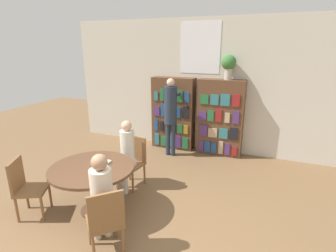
# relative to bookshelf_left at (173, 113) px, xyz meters

# --- Properties ---
(wall_back) EXTENTS (6.40, 0.07, 3.00)m
(wall_back) POSITION_rel_bookshelf_left_xyz_m (0.56, 0.19, 0.66)
(wall_back) COLOR beige
(wall_back) RESTS_ON ground_plane
(bookshelf_left) EXTENTS (1.00, 0.34, 1.70)m
(bookshelf_left) POSITION_rel_bookshelf_left_xyz_m (0.00, 0.00, 0.00)
(bookshelf_left) COLOR brown
(bookshelf_left) RESTS_ON ground_plane
(bookshelf_right) EXTENTS (1.00, 0.34, 1.70)m
(bookshelf_right) POSITION_rel_bookshelf_left_xyz_m (1.12, -0.00, -0.00)
(bookshelf_right) COLOR brown
(bookshelf_right) RESTS_ON ground_plane
(flower_vase) EXTENTS (0.31, 0.31, 0.52)m
(flower_vase) POSITION_rel_bookshelf_left_xyz_m (1.23, 0.00, 1.18)
(flower_vase) COLOR #B7AD9E
(flower_vase) RESTS_ON bookshelf_right
(reading_table) EXTENTS (1.21, 1.21, 0.72)m
(reading_table) POSITION_rel_bookshelf_left_xyz_m (-0.14, -2.92, -0.24)
(reading_table) COLOR brown
(reading_table) RESTS_ON ground_plane
(chair_near_camera) EXTENTS (0.54, 0.54, 0.87)m
(chair_near_camera) POSITION_rel_bookshelf_left_xyz_m (-0.98, -3.35, -0.37)
(chair_near_camera) COLOR brown
(chair_near_camera) RESTS_ON ground_plane
(chair_left_side) EXTENTS (0.45, 0.45, 0.87)m
(chair_left_side) POSITION_rel_bookshelf_left_xyz_m (0.00, -1.98, -0.37)
(chair_left_side) COLOR brown
(chair_left_side) RESTS_ON ground_plane
(chair_far_side) EXTENTS (0.57, 0.57, 0.87)m
(chair_far_side) POSITION_rel_bookshelf_left_xyz_m (0.53, -3.58, -0.37)
(chair_far_side) COLOR brown
(chair_far_side) RESTS_ON ground_plane
(seated_reader_left) EXTENTS (0.28, 0.37, 1.22)m
(seated_reader_left) POSITION_rel_bookshelf_left_xyz_m (-0.03, -2.17, -0.17)
(seated_reader_left) COLOR beige
(seated_reader_left) RESTS_ON ground_plane
(seated_reader_right) EXTENTS (0.41, 0.41, 1.23)m
(seated_reader_right) POSITION_rel_bookshelf_left_xyz_m (0.41, -3.45, -0.15)
(seated_reader_right) COLOR beige
(seated_reader_right) RESTS_ON ground_plane
(librarian_standing) EXTENTS (0.27, 0.54, 1.74)m
(librarian_standing) POSITION_rel_bookshelf_left_xyz_m (0.13, -0.50, 0.20)
(librarian_standing) COLOR #232D3D
(librarian_standing) RESTS_ON ground_plane
(open_book_on_table) EXTENTS (0.24, 0.18, 0.03)m
(open_book_on_table) POSITION_rel_bookshelf_left_xyz_m (-0.09, -2.76, -0.11)
(open_book_on_table) COLOR silver
(open_book_on_table) RESTS_ON reading_table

